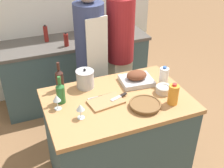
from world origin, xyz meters
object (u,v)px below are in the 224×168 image
Objects in this scene: knife_bread at (119,97)px; wine_glass_right at (57,99)px; wine_bottle_green at (60,79)px; juice_jug at (173,94)px; wine_bottle_dark at (61,92)px; stock_pot at (85,79)px; knife_paring at (97,98)px; condiment_bottle_short at (66,40)px; cutting_board at (106,102)px; condiment_bottle_tall at (46,34)px; wicker_basket at (145,105)px; person_cook_aproned at (91,56)px; wine_glass_left at (80,108)px; milk_jug at (164,76)px; stand_mixer at (90,24)px; person_cook_guest at (120,48)px; roasting_pan at (137,78)px; mixing_bowl at (163,89)px; knife_chef at (103,96)px.

wine_glass_right is at bearing 174.47° from knife_bread.
wine_bottle_green is 2.07× the size of wine_glass_right.
wine_bottle_dark is at bearing 157.33° from juice_jug.
stock_pot reaches higher than knife_paring.
wine_glass_right is 0.85× the size of knife_paring.
condiment_bottle_short is at bearing 85.89° from stock_pot.
condiment_bottle_tall is (-0.21, 1.56, 0.07)m from cutting_board.
wine_bottle_dark is at bearing 164.50° from knife_bread.
wicker_basket is at bearing -79.11° from condiment_bottle_short.
person_cook_aproned reaches higher than wicker_basket.
cutting_board is at bearing 25.07° from wine_glass_left.
wicker_basket is 1.53m from condiment_bottle_short.
milk_jug reaches higher than knife_bread.
milk_jug is at bearing -81.21° from stand_mixer.
person_cook_guest is at bearing 59.73° from cutting_board.
roasting_pan is 2.37× the size of wine_glass_right.
mixing_bowl is (0.61, -0.35, -0.05)m from stock_pot.
wicker_basket is at bearing -93.29° from person_cook_aproned.
wine_glass_left reaches higher than roasting_pan.
stand_mixer is at bearing 76.26° from knife_chef.
wine_glass_right is (-0.67, 0.24, 0.08)m from wicker_basket.
knife_bread is at bearing 149.44° from juice_jug.
wine_glass_left is 0.97m from person_cook_aproned.
roasting_pan is 1.19× the size of wicker_basket.
cutting_board is at bearing -172.05° from milk_jug.
wine_glass_left is at bearing -134.38° from knife_paring.
wine_bottle_dark is 1.92× the size of wine_glass_left.
stand_mixer is (0.46, 1.28, 0.04)m from stock_pot.
condiment_bottle_short is (0.30, 0.98, -0.06)m from wine_bottle_green.
mixing_bowl is at bearing -6.66° from wine_glass_right.
knife_chef is at bearing -66.18° from stock_pot.
cutting_board is at bearing -82.23° from condiment_bottle_tall.
wicker_basket is 0.42m from knife_paring.
person_cook_aproned is 1.00× the size of person_cook_guest.
stand_mixer is 0.21× the size of person_cook_aproned.
wine_glass_left is at bearing -110.11° from stand_mixer.
knife_chef is at bearing -81.49° from condiment_bottle_tall.
mixing_bowl is at bearing -58.50° from roasting_pan.
wine_glass_left is (0.09, -0.26, -0.00)m from wine_bottle_dark.
condiment_bottle_short reaches higher than knife_bread.
milk_jug is 1.68m from condiment_bottle_tall.
cutting_board is 1.25× the size of wine_bottle_dark.
stand_mixer reaches higher than wicker_basket.
knife_bread is 1.58m from condiment_bottle_tall.
cutting_board is 1.62× the size of juice_jug.
wine_bottle_dark reaches higher than knife_chef.
wine_bottle_dark is (-0.95, 0.06, 0.01)m from milk_jug.
wine_glass_left is (-0.86, -0.20, 0.01)m from milk_jug.
wine_bottle_dark reaches higher than wicker_basket.
person_cook_guest reaches higher than wine_bottle_green.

